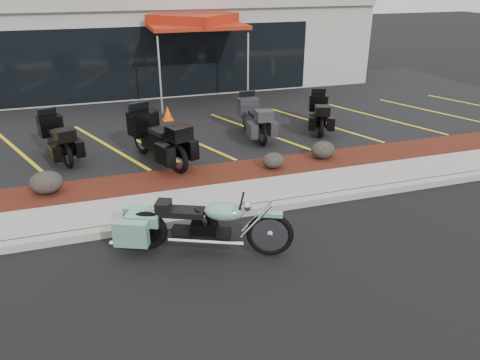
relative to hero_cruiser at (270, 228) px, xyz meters
name	(u,v)px	position (x,y,z in m)	size (l,w,h in m)	color
ground	(248,237)	(-0.15, 0.69, -0.54)	(90.00, 90.00, 0.00)	black
curb	(234,212)	(-0.15, 1.59, -0.47)	(24.00, 0.25, 0.15)	gray
sidewalk	(224,198)	(-0.15, 2.29, -0.47)	(24.00, 1.20, 0.15)	gray
mulch_bed	(210,177)	(-0.15, 3.49, -0.46)	(24.00, 1.20, 0.16)	#3D140D
upper_lot	(170,117)	(-0.15, 8.89, -0.47)	(26.00, 9.60, 0.15)	black
dealership_building	(142,36)	(-0.15, 15.16, 1.46)	(18.00, 8.16, 4.00)	#A49E94
boulder_left	(46,182)	(-3.79, 3.55, -0.13)	(0.70, 0.59, 0.50)	black
boulder_mid	(273,160)	(1.41, 3.38, -0.19)	(0.54, 0.45, 0.39)	black
boulder_right	(323,150)	(2.87, 3.60, -0.16)	(0.63, 0.53, 0.45)	black
hero_cruiser	(270,228)	(0.00, 0.00, 0.00)	(3.09, 0.78, 1.09)	#6AA589
touring_black_front	(50,129)	(-3.78, 6.37, 0.20)	(2.05, 0.78, 1.19)	black
touring_black_mid	(141,128)	(-1.50, 5.42, 0.31)	(2.42, 0.92, 1.41)	black
touring_grey	(247,110)	(1.79, 6.51, 0.21)	(2.09, 0.80, 1.21)	#2E2F33
touring_black_rear	(318,106)	(4.12, 6.45, 0.18)	(1.96, 0.75, 1.14)	black
traffic_cone	(168,113)	(-0.33, 8.27, -0.17)	(0.33, 0.33, 0.45)	#FE4D08
popup_canopy	(193,22)	(1.18, 10.71, 2.41)	(4.07, 4.07, 3.08)	silver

